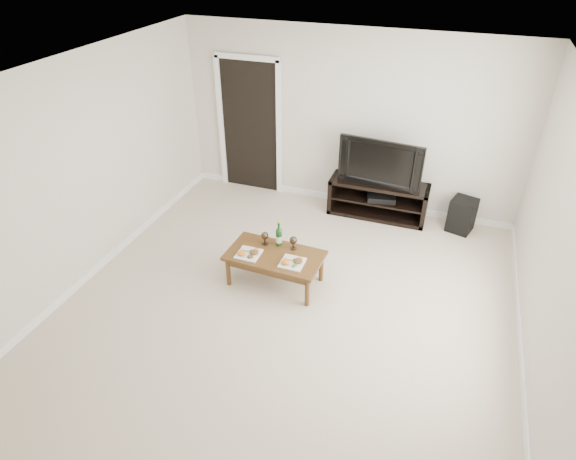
# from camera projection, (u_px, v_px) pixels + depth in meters

# --- Properties ---
(floor) EXTENTS (5.50, 5.50, 0.00)m
(floor) POSITION_uv_depth(u_px,v_px,m) (284.00, 313.00, 5.44)
(floor) COLOR beige
(floor) RESTS_ON ground
(back_wall) EXTENTS (5.00, 0.04, 2.60)m
(back_wall) POSITION_uv_depth(u_px,v_px,m) (349.00, 122.00, 6.93)
(back_wall) COLOR beige
(back_wall) RESTS_ON ground
(ceiling) EXTENTS (5.00, 5.50, 0.04)m
(ceiling) POSITION_uv_depth(u_px,v_px,m) (282.00, 80.00, 4.02)
(ceiling) COLOR white
(ceiling) RESTS_ON back_wall
(doorway) EXTENTS (0.90, 0.02, 2.05)m
(doorway) POSITION_uv_depth(u_px,v_px,m) (250.00, 128.00, 7.49)
(doorway) COLOR black
(doorway) RESTS_ON ground
(media_console) EXTENTS (1.43, 0.45, 0.55)m
(media_console) POSITION_uv_depth(u_px,v_px,m) (378.00, 199.00, 7.11)
(media_console) COLOR black
(media_console) RESTS_ON ground
(television) EXTENTS (1.20, 0.29, 0.69)m
(television) POSITION_uv_depth(u_px,v_px,m) (382.00, 161.00, 6.77)
(television) COLOR black
(television) RESTS_ON media_console
(av_receiver) EXTENTS (0.45, 0.38, 0.08)m
(av_receiver) POSITION_uv_depth(u_px,v_px,m) (381.00, 197.00, 7.06)
(av_receiver) COLOR black
(av_receiver) RESTS_ON media_console
(subwoofer) EXTENTS (0.40, 0.40, 0.49)m
(subwoofer) POSITION_uv_depth(u_px,v_px,m) (462.00, 215.00, 6.78)
(subwoofer) COLOR black
(subwoofer) RESTS_ON ground
(coffee_table) EXTENTS (1.16, 0.67, 0.42)m
(coffee_table) POSITION_uv_depth(u_px,v_px,m) (275.00, 268.00, 5.80)
(coffee_table) COLOR #533617
(coffee_table) RESTS_ON ground
(plate_left) EXTENTS (0.27, 0.27, 0.07)m
(plate_left) POSITION_uv_depth(u_px,v_px,m) (249.00, 252.00, 5.66)
(plate_left) COLOR white
(plate_left) RESTS_ON coffee_table
(plate_right) EXTENTS (0.27, 0.27, 0.07)m
(plate_right) POSITION_uv_depth(u_px,v_px,m) (292.00, 261.00, 5.52)
(plate_right) COLOR white
(plate_right) RESTS_ON coffee_table
(wine_bottle) EXTENTS (0.07, 0.07, 0.35)m
(wine_bottle) POSITION_uv_depth(u_px,v_px,m) (279.00, 233.00, 5.76)
(wine_bottle) COLOR #0F3712
(wine_bottle) RESTS_ON coffee_table
(goblet_left) EXTENTS (0.09, 0.09, 0.17)m
(goblet_left) POSITION_uv_depth(u_px,v_px,m) (265.00, 238.00, 5.82)
(goblet_left) COLOR #382B1E
(goblet_left) RESTS_ON coffee_table
(goblet_right) EXTENTS (0.09, 0.09, 0.17)m
(goblet_right) POSITION_uv_depth(u_px,v_px,m) (293.00, 243.00, 5.74)
(goblet_right) COLOR #382B1E
(goblet_right) RESTS_ON coffee_table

